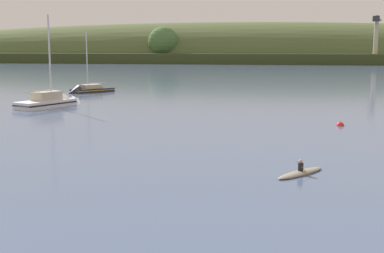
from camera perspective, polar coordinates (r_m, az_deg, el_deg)
The scene contains 6 objects.
far_shoreline_hill at distance 252.16m, azimuth 3.30°, elevation 7.22°, with size 558.42×90.59×37.89m.
dockside_crane at distance 223.54m, azimuth 19.66°, elevation 8.85°, with size 6.55×12.18×19.76m.
sailboat_near_mooring at distance 67.17m, azimuth -15.26°, elevation 2.39°, with size 6.43×9.08×12.75m.
sailboat_midwater_white at distance 86.47m, azimuth -11.54°, elevation 3.86°, with size 7.10×7.65×11.06m.
canoe_with_paddler at distance 31.27m, azimuth 11.91°, elevation -5.02°, with size 3.33×3.62×1.02m.
mooring_buoy_midchannel at distance 51.11m, azimuth 16.07°, elevation 0.08°, with size 0.73×0.73×0.81m.
Camera 1 is at (10.18, -8.75, 7.50)m, focal length 48.23 mm.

